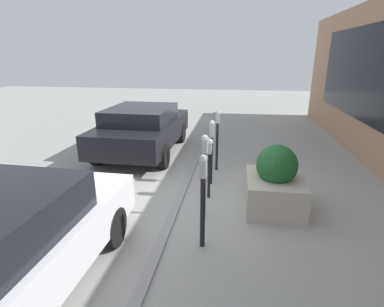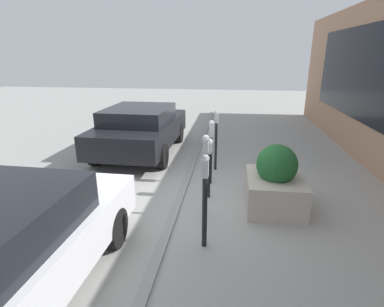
{
  "view_description": "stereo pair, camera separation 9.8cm",
  "coord_description": "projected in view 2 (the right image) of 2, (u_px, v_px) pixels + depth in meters",
  "views": [
    {
      "loc": [
        -5.54,
        -1.0,
        2.8
      ],
      "look_at": [
        0.0,
        -0.16,
        0.94
      ],
      "focal_mm": 28.0,
      "sensor_mm": 36.0,
      "label": 1
    },
    {
      "loc": [
        -5.55,
        -0.9,
        2.8
      ],
      "look_at": [
        0.0,
        -0.16,
        0.94
      ],
      "focal_mm": 28.0,
      "sensor_mm": 36.0,
      "label": 2
    }
  ],
  "objects": [
    {
      "name": "ground_plane",
      "position": [
        184.0,
        196.0,
        6.22
      ],
      "size": [
        40.0,
        40.0,
        0.0
      ],
      "primitive_type": "plane",
      "color": "#999993"
    },
    {
      "name": "parking_meter_second",
      "position": [
        205.0,
        161.0,
        5.1
      ],
      "size": [
        0.15,
        0.13,
        1.54
      ],
      "color": "black",
      "rests_on": "ground_plane"
    },
    {
      "name": "parking_meter_middle",
      "position": [
        209.0,
        156.0,
        5.91
      ],
      "size": [
        0.16,
        0.14,
        1.26
      ],
      "color": "black",
      "rests_on": "ground_plane"
    },
    {
      "name": "parked_car_middle",
      "position": [
        141.0,
        128.0,
        8.78
      ],
      "size": [
        4.05,
        2.03,
        1.38
      ],
      "rotation": [
        0.0,
        0.0,
        -0.02
      ],
      "color": "black",
      "rests_on": "ground_plane"
    },
    {
      "name": "parking_meter_fourth",
      "position": [
        211.0,
        142.0,
        6.54
      ],
      "size": [
        0.15,
        0.13,
        1.47
      ],
      "color": "black",
      "rests_on": "ground_plane"
    },
    {
      "name": "parking_meter_nearest",
      "position": [
        205.0,
        192.0,
        4.34
      ],
      "size": [
        0.14,
        0.12,
        1.48
      ],
      "color": "black",
      "rests_on": "ground_plane"
    },
    {
      "name": "parking_meter_farthest",
      "position": [
        216.0,
        131.0,
        7.36
      ],
      "size": [
        0.14,
        0.12,
        1.52
      ],
      "color": "black",
      "rests_on": "ground_plane"
    },
    {
      "name": "curb_strip",
      "position": [
        181.0,
        195.0,
        6.22
      ],
      "size": [
        19.0,
        0.16,
        0.04
      ],
      "color": "gray",
      "rests_on": "ground_plane"
    },
    {
      "name": "planter_box",
      "position": [
        275.0,
        183.0,
        5.64
      ],
      "size": [
        1.27,
        1.04,
        1.25
      ],
      "color": "#B2A899",
      "rests_on": "ground_plane"
    }
  ]
}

